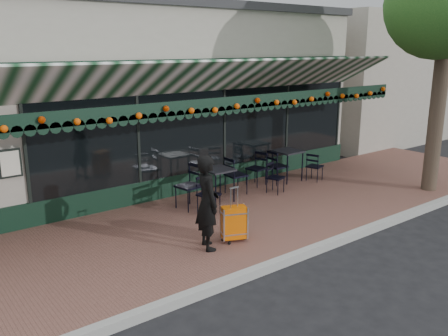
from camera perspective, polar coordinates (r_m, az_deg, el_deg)
ground at (r=8.67m, az=8.89°, el=-10.52°), size 80.00×80.00×0.00m
sidewalk at (r=10.00m, az=0.56°, el=-6.40°), size 18.00×4.00×0.15m
curb at (r=8.58m, az=9.30°, el=-10.24°), size 18.00×0.16×0.15m
restaurant_building at (r=14.45m, az=-14.02°, el=8.63°), size 12.00×9.60×4.50m
neighbor_building_right at (r=23.07m, az=17.30°, el=10.76°), size 12.00×8.00×4.80m
woman at (r=8.26m, az=-2.00°, el=-4.17°), size 0.57×0.71×1.69m
suitcase at (r=8.73m, az=1.21°, el=-6.64°), size 0.51×0.40×1.02m
cafe_table_a at (r=12.61m, az=7.67°, el=1.75°), size 0.67×0.67×0.82m
cafe_table_b at (r=10.81m, az=-0.73°, el=-0.48°), size 0.63×0.63×0.78m
chair_a_left at (r=12.17m, az=3.89°, el=-0.10°), size 0.50×0.50×0.86m
chair_a_right at (r=12.38m, az=6.45°, el=0.17°), size 0.46×0.46×0.89m
chair_a_front at (r=11.58m, az=6.21°, el=-1.19°), size 0.48×0.48×0.75m
chair_a_extra at (r=12.79m, az=10.86°, el=0.16°), size 0.48×0.48×0.76m
chair_b_left at (r=10.42m, az=-4.27°, el=-2.24°), size 0.56×0.56×0.99m
chair_b_right at (r=11.41m, az=1.46°, el=-0.89°), size 0.49×0.49×0.93m
chair_b_front at (r=10.08m, az=-1.86°, el=-3.26°), size 0.51×0.51×0.83m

